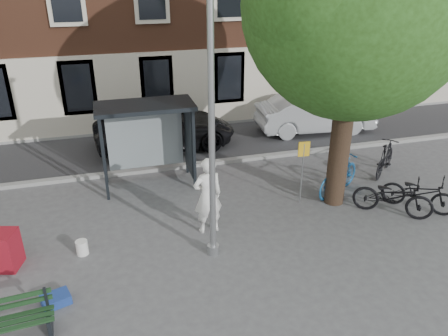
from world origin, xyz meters
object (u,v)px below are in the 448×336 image
(car_silver, at_px, (315,113))
(notice_sign, at_px, (303,159))
(bike_d, at_px, (385,158))
(bus_shelter, at_px, (159,125))
(bike_a, at_px, (393,196))
(lamppost, at_px, (212,145))
(bench, at_px, (10,323))
(bike_b, at_px, (339,175))
(bike_c, at_px, (419,193))
(painter, at_px, (208,196))
(car_dark, at_px, (165,128))

(car_silver, bearing_deg, notice_sign, 154.01)
(bike_d, relative_size, notice_sign, 0.98)
(bus_shelter, height_order, bike_a, bus_shelter)
(lamppost, bearing_deg, bench, -160.00)
(bike_b, bearing_deg, notice_sign, 70.24)
(bench, distance_m, bike_b, 9.25)
(bike_a, bearing_deg, bike_c, -49.64)
(painter, bearing_deg, car_dark, -94.62)
(bus_shelter, bearing_deg, car_silver, 23.66)
(lamppost, xyz_separation_m, painter, (0.13, 1.00, -1.76))
(bike_a, distance_m, bike_c, 0.86)
(bench, relative_size, car_dark, 0.31)
(bus_shelter, xyz_separation_m, bike_d, (7.11, -1.35, -1.36))
(bike_d, distance_m, car_dark, 7.82)
(bus_shelter, relative_size, car_dark, 0.55)
(bike_b, height_order, bike_d, bike_b)
(bus_shelter, height_order, notice_sign, bus_shelter)
(bench, distance_m, bike_a, 9.58)
(bike_b, bearing_deg, lamppost, 83.79)
(bike_a, height_order, notice_sign, notice_sign)
(bike_d, bearing_deg, notice_sign, 65.86)
(bus_shelter, distance_m, notice_sign, 4.39)
(painter, xyz_separation_m, bike_c, (5.90, -0.52, -0.50))
(lamppost, bearing_deg, bike_b, 24.06)
(car_dark, bearing_deg, notice_sign, -152.83)
(bus_shelter, distance_m, car_dark, 3.23)
(bike_c, bearing_deg, bike_b, 92.98)
(bike_b, height_order, notice_sign, notice_sign)
(bike_a, height_order, bike_d, bike_d)
(painter, bearing_deg, bike_c, 168.81)
(bike_d, bearing_deg, car_dark, 15.66)
(car_silver, bearing_deg, bike_b, 165.03)
(lamppost, relative_size, bench, 3.87)
(painter, relative_size, car_dark, 0.40)
(painter, height_order, bike_d, painter)
(bike_c, relative_size, car_silver, 0.42)
(bike_b, distance_m, bike_c, 2.22)
(bike_b, xyz_separation_m, notice_sign, (-1.33, -0.25, 0.76))
(bike_a, distance_m, bike_b, 1.71)
(bus_shelter, relative_size, bike_b, 1.39)
(bus_shelter, bearing_deg, bike_d, -10.75)
(painter, distance_m, notice_sign, 3.00)
(lamppost, relative_size, notice_sign, 3.22)
(painter, xyz_separation_m, bike_d, (6.37, 1.76, -0.47))
(bike_d, bearing_deg, bike_c, 127.21)
(bike_a, bearing_deg, painter, 121.41)
(bike_a, distance_m, car_dark, 8.41)
(bike_c, distance_m, bike_d, 2.32)
(bike_d, relative_size, car_dark, 0.36)
(bus_shelter, relative_size, bike_c, 1.43)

